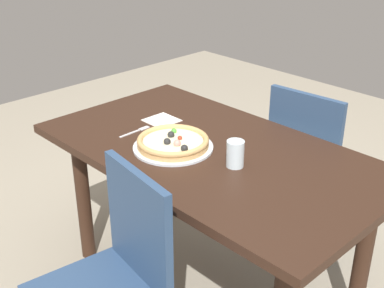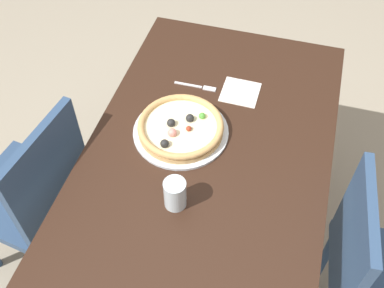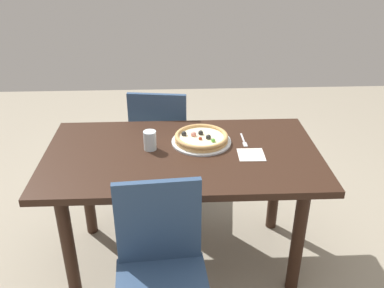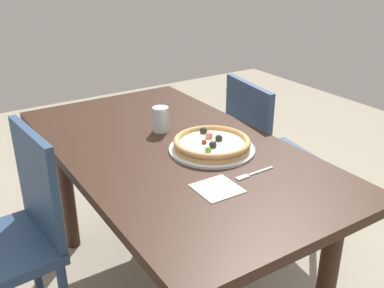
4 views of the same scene
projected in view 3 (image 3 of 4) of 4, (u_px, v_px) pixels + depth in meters
ground_plane at (184, 256)px, 2.62m from camera, size 6.00×6.00×0.00m
dining_table at (182, 169)px, 2.33m from camera, size 1.49×0.83×0.74m
chair_near at (161, 141)px, 2.95m from camera, size 0.45×0.45×0.89m
chair_far at (161, 272)px, 1.84m from camera, size 0.43×0.43×0.89m
plate at (201, 142)px, 2.38m from camera, size 0.34×0.34×0.01m
pizza at (201, 137)px, 2.37m from camera, size 0.30×0.30×0.05m
fork at (244, 141)px, 2.39m from camera, size 0.02×0.17×0.00m
drinking_glass at (150, 140)px, 2.29m from camera, size 0.07×0.07×0.11m
napkin at (251, 155)px, 2.25m from camera, size 0.14×0.14×0.00m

